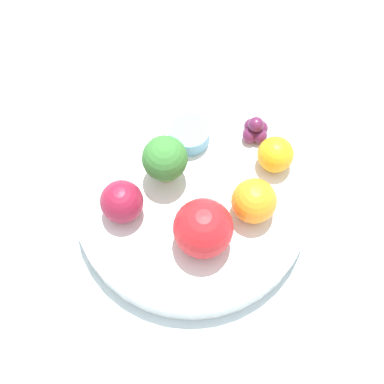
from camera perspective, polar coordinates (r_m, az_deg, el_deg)
ground_plane at (r=0.64m, az=0.00°, el=-2.37°), size 6.00×6.00×0.00m
table_surface at (r=0.63m, az=0.00°, el=-2.01°), size 1.20×1.20×0.02m
bowl at (r=0.61m, az=0.00°, el=-1.04°), size 0.26×0.26×0.03m
broccoli at (r=0.58m, az=-2.91°, el=3.51°), size 0.05×0.05×0.06m
apple_red at (r=0.57m, az=-7.50°, el=-1.03°), size 0.05×0.05×0.05m
apple_green at (r=0.55m, az=1.20°, el=-3.89°), size 0.06×0.06×0.06m
orange_front at (r=0.57m, az=6.63°, el=-0.96°), size 0.05×0.05×0.05m
orange_back at (r=0.61m, az=8.89°, el=3.98°), size 0.04×0.04×0.04m
grape_cluster at (r=0.63m, az=6.79°, el=6.59°), size 0.03×0.03×0.03m
small_cup at (r=0.62m, az=-0.29°, el=6.17°), size 0.05×0.05×0.02m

